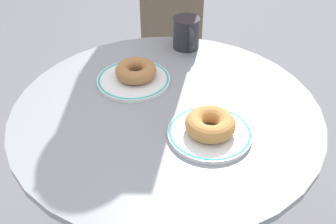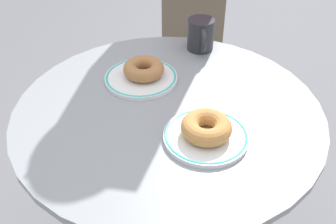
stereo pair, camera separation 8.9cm
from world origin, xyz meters
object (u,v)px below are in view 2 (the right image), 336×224
cafe_table (168,176)px  plate_right (206,136)px  plate_left (141,78)px  coffee_mug (201,35)px  donut_old_fashioned (206,127)px  donut_cinnamon (144,69)px

cafe_table → plate_right: bearing=-11.5°
plate_left → coffee_mug: coffee_mug is taller
donut_old_fashioned → plate_left: bearing=165.3°
cafe_table → plate_left: plate_left is taller
donut_old_fashioned → coffee_mug: (-0.25, 0.30, 0.01)m
donut_old_fashioned → plate_right: bearing=90.0°
plate_left → donut_cinnamon: size_ratio=1.78×
donut_old_fashioned → coffee_mug: coffee_mug is taller
plate_left → plate_right: same height
cafe_table → plate_left: (-0.13, 0.04, 0.24)m
plate_left → plate_right: size_ratio=1.03×
cafe_table → donut_old_fashioned: 0.29m
cafe_table → plate_right: size_ratio=4.17×
plate_left → coffee_mug: (0.01, 0.23, 0.04)m
cafe_table → coffee_mug: size_ratio=7.69×
cafe_table → coffee_mug: coffee_mug is taller
coffee_mug → donut_cinnamon: bearing=-92.8°
cafe_table → donut_old_fashioned: donut_old_fashioned is taller
plate_right → donut_old_fashioned: size_ratio=1.69×
donut_cinnamon → donut_old_fashioned: size_ratio=0.97×
cafe_table → plate_left: bearing=162.1°
donut_cinnamon → coffee_mug: (0.01, 0.22, 0.02)m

